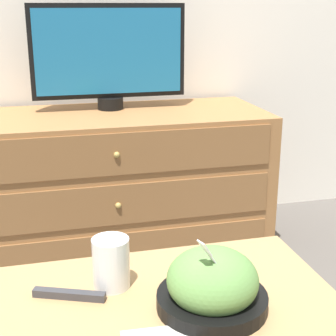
% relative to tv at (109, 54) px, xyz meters
% --- Properties ---
extents(ground_plane, '(12.00, 12.00, 0.00)m').
position_rel_tv_xyz_m(ground_plane, '(0.06, 0.20, -0.86)').
color(ground_plane, '#56514C').
extents(dresser, '(1.37, 0.56, 0.62)m').
position_rel_tv_xyz_m(dresser, '(-0.03, -0.10, -0.55)').
color(dresser, '#9E6B3D').
rests_on(dresser, ground_plane).
extents(tv, '(0.67, 0.11, 0.45)m').
position_rel_tv_xyz_m(tv, '(0.00, 0.00, 0.00)').
color(tv, black).
rests_on(tv, dresser).
extents(coffee_table, '(0.75, 0.56, 0.44)m').
position_rel_tv_xyz_m(coffee_table, '(-0.06, -1.31, -0.49)').
color(coffee_table, tan).
rests_on(coffee_table, ground_plane).
extents(takeout_bowl, '(0.24, 0.24, 0.18)m').
position_rel_tv_xyz_m(takeout_bowl, '(0.02, -1.33, -0.37)').
color(takeout_bowl, black).
rests_on(takeout_bowl, coffee_table).
extents(drink_cup, '(0.09, 0.09, 0.12)m').
position_rel_tv_xyz_m(drink_cup, '(-0.17, -1.19, -0.37)').
color(drink_cup, white).
rests_on(drink_cup, coffee_table).
extents(remote_control, '(0.16, 0.08, 0.02)m').
position_rel_tv_xyz_m(remote_control, '(-0.27, -1.22, -0.41)').
color(remote_control, '#38383D').
rests_on(remote_control, coffee_table).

